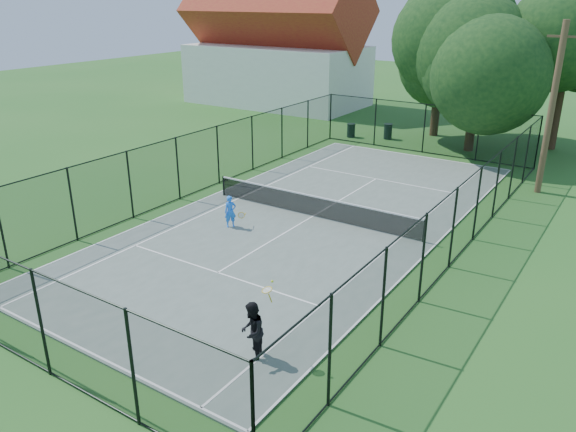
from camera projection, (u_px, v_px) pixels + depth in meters
The scene contains 13 objects.
ground at pixel (313, 217), 24.41m from camera, with size 120.00×120.00×0.00m, color #245C1F.
tennis_court at pixel (313, 217), 24.40m from camera, with size 11.00×24.00×0.06m, color #58675D.
tennis_net at pixel (313, 205), 24.20m from camera, with size 10.08×0.08×0.95m.
fence at pixel (314, 185), 23.86m from camera, with size 13.10×26.10×3.00m.
tree_near_left at pixel (441, 52), 36.75m from camera, with size 6.93×6.93×9.03m.
tree_near_mid at pixel (479, 57), 32.93m from camera, with size 7.00×7.00×9.15m.
tree_near_right at pixel (566, 56), 33.31m from camera, with size 6.43×6.43×8.88m.
building at pixel (277, 46), 48.40m from camera, with size 15.30×8.15×11.87m.
trash_bin_left at pixel (351, 130), 38.12m from camera, with size 0.58×0.58×0.92m.
trash_bin_right at pixel (388, 131), 37.58m from camera, with size 0.58×0.58×1.03m.
utility_pole at pixel (551, 109), 26.08m from camera, with size 1.40×0.30×8.03m.
player_blue at pixel (230, 212), 23.06m from camera, with size 0.86×0.58×1.33m.
player_black at pixel (252, 331), 14.56m from camera, with size 0.90×0.98×2.27m.
Camera 1 is at (11.59, -19.54, 9.00)m, focal length 35.00 mm.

